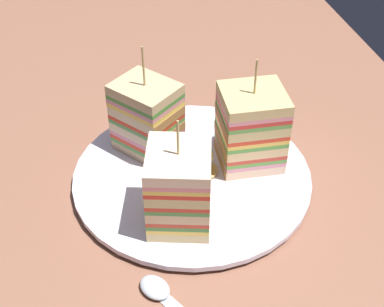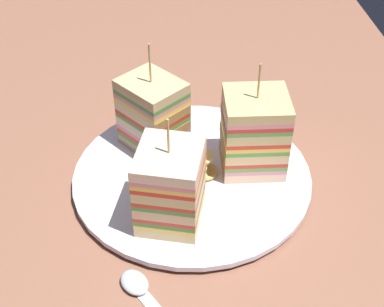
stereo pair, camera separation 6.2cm
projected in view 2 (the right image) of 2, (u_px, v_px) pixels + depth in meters
ground_plane at (192, 186)px, 64.90cm from camera, size 123.78×71.27×1.80cm
plate at (192, 176)px, 63.86cm from camera, size 27.89×27.89×1.21cm
sandwich_wedge_0 at (153, 114)px, 64.93cm from camera, size 9.20×9.05×13.94cm
sandwich_wedge_1 at (170, 186)px, 55.42cm from camera, size 8.53×7.96×12.89cm
sandwich_wedge_2 at (254, 133)px, 61.76cm from camera, size 6.99×7.42×13.74cm
chip_pile at (193, 163)px, 62.55cm from camera, size 5.89×6.90×3.13cm
spoon at (145, 295)px, 51.43cm from camera, size 12.00×8.67×1.00cm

